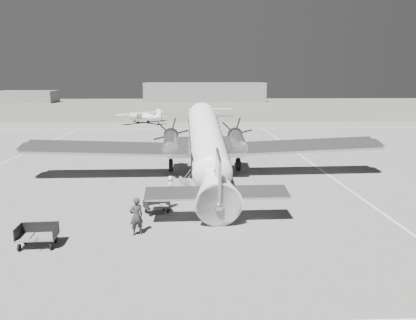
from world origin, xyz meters
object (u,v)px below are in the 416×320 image
object	(u,v)px
hangar_main	(204,92)
baggage_cart_near	(157,206)
dc3_airliner	(207,147)
light_plane_right	(210,112)
ramp_agent	(170,196)
light_plane_left	(144,117)
baggage_cart_far	(37,236)
ground_crew	(136,216)
shed_secondary	(28,97)
passenger	(171,186)

from	to	relation	value
hangar_main	baggage_cart_near	xyz separation A→B (m)	(-6.77, -122.44, -2.87)
dc3_airliner	hangar_main	bearing A→B (deg)	86.77
hangar_main	light_plane_right	bearing A→B (deg)	-90.61
hangar_main	ramp_agent	size ratio (longest dim) A/B	27.49
light_plane_left	baggage_cart_far	distance (m)	55.45
baggage_cart_far	ground_crew	world-z (taller)	ground_crew
light_plane_left	baggage_cart_near	bearing A→B (deg)	-130.37
shed_secondary	dc3_airliner	world-z (taller)	dc3_airliner
light_plane_left	passenger	distance (m)	47.58
dc3_airliner	light_plane_left	world-z (taller)	dc3_airliner
shed_secondary	light_plane_right	size ratio (longest dim) A/B	1.86
light_plane_left	baggage_cart_near	size ratio (longest dim) A/B	7.06
dc3_airliner	passenger	bearing A→B (deg)	-126.68
light_plane_right	hangar_main	bearing A→B (deg)	89.65
hangar_main	baggage_cart_far	world-z (taller)	hangar_main
shed_secondary	baggage_cart_far	xyz separation A→B (m)	(47.85, -122.27, -1.45)
ramp_agent	passenger	xyz separation A→B (m)	(-0.07, 2.61, -0.04)
hangar_main	light_plane_left	size ratio (longest dim) A/B	3.94
light_plane_left	baggage_cart_near	world-z (taller)	light_plane_left
baggage_cart_far	passenger	world-z (taller)	passenger
hangar_main	passenger	xyz separation A→B (m)	(-6.11, -118.86, -2.57)
hangar_main	light_plane_left	xyz separation A→B (m)	(-13.37, -71.84, -2.19)
light_plane_left	ramp_agent	world-z (taller)	light_plane_left
passenger	light_plane_left	bearing A→B (deg)	10.48
dc3_airliner	shed_secondary	bearing A→B (deg)	115.68
hangar_main	dc3_airliner	world-z (taller)	hangar_main
dc3_airliner	baggage_cart_far	xyz separation A→B (m)	(-8.71, -12.21, -2.31)
hangar_main	shed_secondary	distance (m)	60.22
ramp_agent	light_plane_left	bearing A→B (deg)	-4.40
light_plane_left	ground_crew	xyz separation A→B (m)	(5.84, -54.02, -0.09)
shed_secondary	ramp_agent	distance (m)	128.37
baggage_cart_far	passenger	distance (m)	10.36
light_plane_right	passenger	xyz separation A→B (m)	(-5.48, -59.75, -0.28)
baggage_cart_far	passenger	xyz separation A→B (m)	(6.04, 8.41, 0.18)
hangar_main	light_plane_left	bearing A→B (deg)	-100.54
baggage_cart_near	baggage_cart_far	world-z (taller)	baggage_cart_far
hangar_main	ramp_agent	distance (m)	121.65
hangar_main	baggage_cart_far	xyz separation A→B (m)	(-12.15, -127.27, -2.75)
baggage_cart_near	passenger	bearing A→B (deg)	51.44
hangar_main	ramp_agent	bearing A→B (deg)	-92.85
hangar_main	shed_secondary	xyz separation A→B (m)	(-60.00, -5.00, -1.30)
passenger	dc3_airliner	bearing A→B (deg)	-33.45
baggage_cart_far	light_plane_left	bearing A→B (deg)	87.74
ground_crew	light_plane_right	bearing A→B (deg)	-124.71
ground_crew	passenger	xyz separation A→B (m)	(1.42, 7.00, -0.29)
light_plane_left	baggage_cart_near	xyz separation A→B (m)	(6.60, -50.60, -0.68)
light_plane_left	baggage_cart_far	size ratio (longest dim) A/B	5.50
hangar_main	dc3_airliner	distance (m)	115.11
ground_crew	ramp_agent	world-z (taller)	ground_crew
hangar_main	dc3_airliner	bearing A→B (deg)	-91.71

